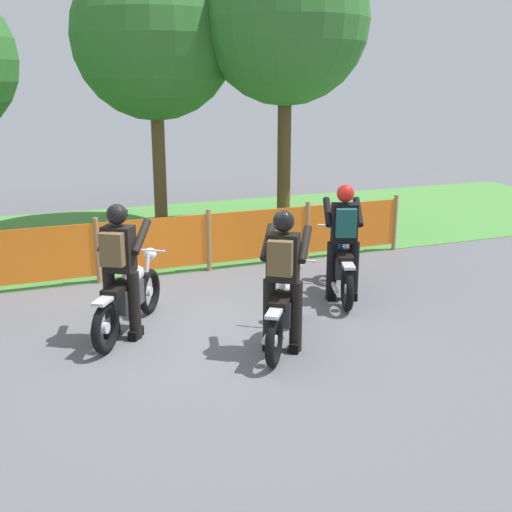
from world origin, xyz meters
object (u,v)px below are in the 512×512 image
object	(u,v)px
motorcycle_third	(340,265)
rider_lead	(120,264)
motorcycle_lead	(129,297)
motorcycle_trailing	(286,308)
rider_third	(344,236)
rider_trailing	(283,273)

from	to	relation	value
motorcycle_third	rider_lead	world-z (taller)	rider_lead
motorcycle_lead	rider_lead	size ratio (longest dim) A/B	1.00
motorcycle_trailing	rider_lead	world-z (taller)	rider_lead
motorcycle_lead	motorcycle_third	xyz separation A→B (m)	(3.19, 0.27, 0.00)
rider_lead	rider_third	xyz separation A→B (m)	(3.23, 0.25, 0.00)
motorcycle_third	rider_third	world-z (taller)	rider_third
motorcycle_third	rider_lead	xyz separation A→B (m)	(-3.31, -0.45, 0.49)
motorcycle_third	rider_lead	size ratio (longest dim) A/B	1.13
motorcycle_trailing	rider_trailing	xyz separation A→B (m)	(-0.12, -0.17, 0.51)
rider_trailing	rider_third	distance (m)	2.03
motorcycle_lead	rider_lead	xyz separation A→B (m)	(-0.12, -0.18, 0.50)
motorcycle_trailing	rider_lead	distance (m)	2.08
motorcycle_third	motorcycle_trailing	bearing A→B (deg)	153.08
rider_trailing	rider_third	xyz separation A→B (m)	(1.54, 1.32, 0.00)
motorcycle_trailing	rider_third	distance (m)	1.90
motorcycle_trailing	rider_third	bearing A→B (deg)	-16.02
motorcycle_lead	rider_third	bearing A→B (deg)	-54.50
motorcycle_trailing	rider_trailing	world-z (taller)	rider_trailing
motorcycle_trailing	rider_trailing	size ratio (longest dim) A/B	0.97
rider_trailing	motorcycle_trailing	bearing A→B (deg)	0.51
motorcycle_lead	rider_trailing	bearing A→B (deg)	-94.35
motorcycle_trailing	motorcycle_third	world-z (taller)	motorcycle_third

